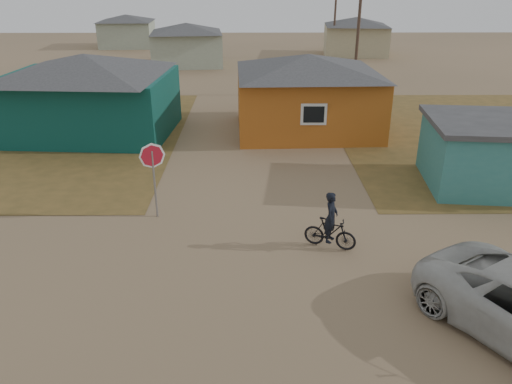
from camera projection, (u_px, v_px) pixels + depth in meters
ground at (265, 281)px, 13.38m from camera, size 120.00×120.00×0.00m
house_teal at (88, 94)px, 24.83m from camera, size 8.93×7.08×4.00m
house_yellow at (307, 92)px, 25.40m from camera, size 7.72×6.76×3.90m
shed_turquoise at (511, 153)px, 18.88m from camera, size 6.71×4.93×2.60m
house_pale_west at (187, 44)px, 43.68m from camera, size 7.04×6.15×3.60m
house_beige_east at (356, 35)px, 49.30m from camera, size 6.95×6.05×3.60m
house_pale_north at (127, 30)px, 54.63m from camera, size 6.28×5.81×3.40m
utility_pole_near at (358, 31)px, 31.88m from camera, size 1.40×0.20×8.00m
utility_pole_far at (335, 12)px, 46.52m from camera, size 1.40×0.20×8.00m
stop_sign at (153, 164)px, 16.17m from camera, size 0.85×0.07×2.61m
cyclist at (330, 228)px, 14.79m from camera, size 1.64×1.02×1.79m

